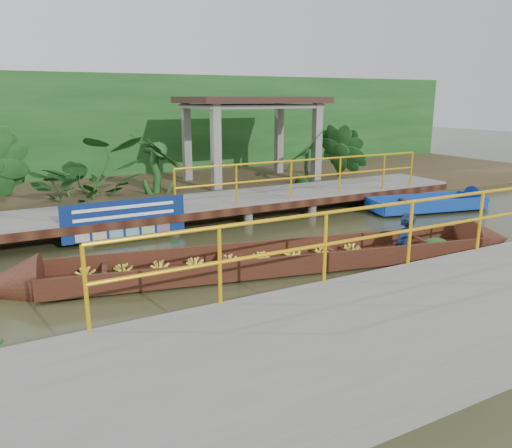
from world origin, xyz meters
name	(u,v)px	position (x,y,z in m)	size (l,w,h in m)	color
ground	(266,258)	(0.00, 0.00, 0.00)	(80.00, 80.00, 0.00)	#2D2F17
land_strip	(154,189)	(0.00, 7.50, 0.23)	(30.00, 8.00, 0.45)	#372F1B
far_dock	(202,204)	(0.02, 3.43, 0.48)	(16.00, 2.06, 1.66)	slate
near_dock	(477,309)	(1.00, -4.20, 0.30)	(18.00, 2.40, 1.73)	slate
pavilion	(251,109)	(3.00, 6.30, 2.82)	(4.40, 3.00, 3.00)	slate
foliage_backdrop	(131,131)	(0.00, 10.00, 2.00)	(30.00, 0.80, 4.00)	#144015
vendor_boat	(291,256)	(0.16, -0.69, 0.21)	(10.64, 3.23, 2.08)	#37140F
moored_blue_boat	(454,203)	(7.13, 1.39, 0.17)	(4.06, 1.77, 0.94)	#0D3594
blue_banner	(125,218)	(-2.21, 2.48, 0.56)	(2.75, 0.04, 0.86)	navy
tropical_plants	(153,166)	(-0.66, 5.30, 1.30)	(14.36, 1.36, 1.70)	#144015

